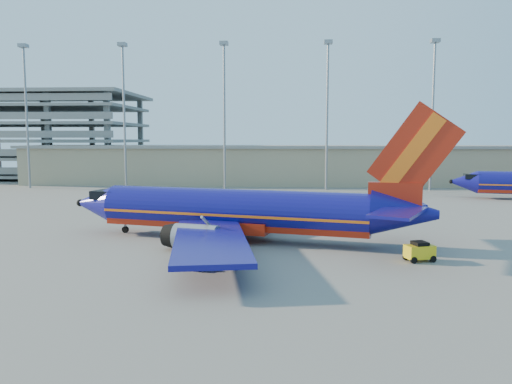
% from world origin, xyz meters
% --- Properties ---
extents(ground, '(220.00, 220.00, 0.00)m').
position_xyz_m(ground, '(0.00, 0.00, 0.00)').
color(ground, slate).
rests_on(ground, ground).
extents(terminal_building, '(122.00, 16.00, 8.50)m').
position_xyz_m(terminal_building, '(10.00, 58.00, 4.32)').
color(terminal_building, gray).
rests_on(terminal_building, ground).
extents(parking_garage, '(62.00, 32.00, 21.40)m').
position_xyz_m(parking_garage, '(-62.00, 74.05, 11.73)').
color(parking_garage, slate).
rests_on(parking_garage, ground).
extents(light_mast_row, '(101.60, 1.60, 28.65)m').
position_xyz_m(light_mast_row, '(5.00, 46.00, 17.55)').
color(light_mast_row, gray).
rests_on(light_mast_row, ground).
extents(aircraft_main, '(38.38, 36.46, 13.22)m').
position_xyz_m(aircraft_main, '(2.95, -3.89, 2.82)').
color(aircraft_main, navy).
rests_on(aircraft_main, ground).
extents(baggage_tug, '(2.59, 1.99, 1.64)m').
position_xyz_m(baggage_tug, '(18.19, -11.38, 0.86)').
color(baggage_tug, yellow).
rests_on(baggage_tug, ground).
extents(luggage_pile, '(3.17, 2.49, 0.54)m').
position_xyz_m(luggage_pile, '(0.64, -14.62, 0.24)').
color(luggage_pile, black).
rests_on(luggage_pile, ground).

